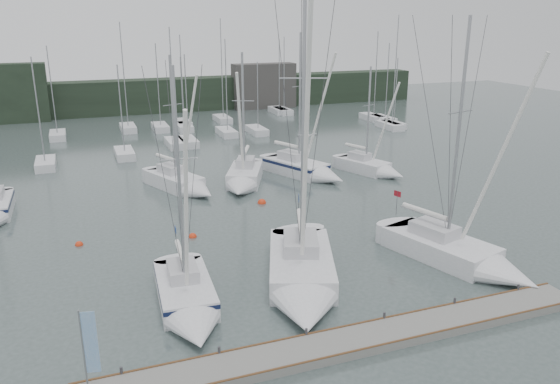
{
  "coord_description": "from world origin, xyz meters",
  "views": [
    {
      "loc": [
        -10.57,
        -23.56,
        13.92
      ],
      "look_at": [
        0.14,
        5.0,
        4.15
      ],
      "focal_mm": 35.0,
      "sensor_mm": 36.0,
      "label": 1
    }
  ],
  "objects_px": {
    "sailboat_mid_e": "(374,169)",
    "dock_banner": "(88,348)",
    "sailboat_near_left": "(189,304)",
    "sailboat_near_right": "(469,259)",
    "buoy_b": "(262,203)",
    "buoy_c": "(79,245)",
    "buoy_a": "(193,237)",
    "sailboat_mid_c": "(243,180)",
    "sailboat_near_center": "(303,283)",
    "sailboat_mid_d": "(308,170)",
    "sailboat_mid_b": "(185,185)"
  },
  "relations": [
    {
      "from": "sailboat_near_right",
      "to": "sailboat_near_center",
      "type": "bearing_deg",
      "value": 160.08
    },
    {
      "from": "sailboat_near_center",
      "to": "sailboat_mid_b",
      "type": "height_order",
      "value": "sailboat_near_center"
    },
    {
      "from": "sailboat_mid_d",
      "to": "buoy_b",
      "type": "relative_size",
      "value": 20.17
    },
    {
      "from": "buoy_a",
      "to": "buoy_c",
      "type": "bearing_deg",
      "value": 170.28
    },
    {
      "from": "sailboat_near_right",
      "to": "sailboat_mid_e",
      "type": "xyz_separation_m",
      "value": [
        4.97,
        19.53,
        -0.06
      ]
    },
    {
      "from": "sailboat_near_center",
      "to": "sailboat_near_left",
      "type": "bearing_deg",
      "value": -160.2
    },
    {
      "from": "sailboat_mid_d",
      "to": "buoy_c",
      "type": "distance_m",
      "value": 22.06
    },
    {
      "from": "sailboat_near_left",
      "to": "sailboat_near_right",
      "type": "height_order",
      "value": "sailboat_near_right"
    },
    {
      "from": "sailboat_mid_b",
      "to": "dock_banner",
      "type": "distance_m",
      "value": 26.81
    },
    {
      "from": "sailboat_mid_e",
      "to": "dock_banner",
      "type": "height_order",
      "value": "sailboat_mid_e"
    },
    {
      "from": "sailboat_near_left",
      "to": "sailboat_mid_c",
      "type": "distance_m",
      "value": 21.15
    },
    {
      "from": "sailboat_near_right",
      "to": "sailboat_mid_c",
      "type": "height_order",
      "value": "sailboat_near_right"
    },
    {
      "from": "buoy_a",
      "to": "dock_banner",
      "type": "xyz_separation_m",
      "value": [
        -6.87,
        -15.24,
        2.61
      ]
    },
    {
      "from": "sailboat_near_left",
      "to": "sailboat_mid_d",
      "type": "relative_size",
      "value": 0.94
    },
    {
      "from": "sailboat_mid_b",
      "to": "buoy_b",
      "type": "relative_size",
      "value": 17.64
    },
    {
      "from": "sailboat_mid_e",
      "to": "sailboat_mid_d",
      "type": "bearing_deg",
      "value": 146.37
    },
    {
      "from": "sailboat_mid_e",
      "to": "sailboat_mid_c",
      "type": "bearing_deg",
      "value": 156.7
    },
    {
      "from": "sailboat_near_left",
      "to": "sailboat_mid_b",
      "type": "xyz_separation_m",
      "value": [
        3.68,
        19.91,
        0.02
      ]
    },
    {
      "from": "buoy_a",
      "to": "buoy_b",
      "type": "relative_size",
      "value": 0.8
    },
    {
      "from": "sailboat_mid_d",
      "to": "sailboat_near_center",
      "type": "bearing_deg",
      "value": -137.53
    },
    {
      "from": "sailboat_mid_c",
      "to": "sailboat_mid_e",
      "type": "xyz_separation_m",
      "value": [
        12.62,
        -0.36,
        -0.1
      ]
    },
    {
      "from": "sailboat_near_right",
      "to": "sailboat_mid_e",
      "type": "bearing_deg",
      "value": 58.83
    },
    {
      "from": "sailboat_mid_e",
      "to": "dock_banner",
      "type": "distance_m",
      "value": 35.67
    },
    {
      "from": "sailboat_near_left",
      "to": "sailboat_mid_d",
      "type": "height_order",
      "value": "sailboat_mid_d"
    },
    {
      "from": "buoy_a",
      "to": "buoy_c",
      "type": "height_order",
      "value": "buoy_a"
    },
    {
      "from": "sailboat_near_left",
      "to": "sailboat_mid_b",
      "type": "bearing_deg",
      "value": 83.1
    },
    {
      "from": "sailboat_near_left",
      "to": "buoy_b",
      "type": "bearing_deg",
      "value": 62.82
    },
    {
      "from": "sailboat_near_right",
      "to": "dock_banner",
      "type": "distance_m",
      "value": 21.6
    },
    {
      "from": "buoy_b",
      "to": "buoy_c",
      "type": "relative_size",
      "value": 1.32
    },
    {
      "from": "sailboat_mid_b",
      "to": "sailboat_mid_e",
      "type": "distance_m",
      "value": 17.59
    },
    {
      "from": "sailboat_near_center",
      "to": "sailboat_mid_c",
      "type": "height_order",
      "value": "sailboat_near_center"
    },
    {
      "from": "sailboat_mid_e",
      "to": "dock_banner",
      "type": "relative_size",
      "value": 2.81
    },
    {
      "from": "sailboat_near_center",
      "to": "buoy_c",
      "type": "distance_m",
      "value": 15.53
    },
    {
      "from": "dock_banner",
      "to": "sailboat_near_left",
      "type": "bearing_deg",
      "value": 60.23
    },
    {
      "from": "sailboat_near_left",
      "to": "sailboat_mid_d",
      "type": "distance_m",
      "value": 25.26
    },
    {
      "from": "sailboat_near_center",
      "to": "buoy_b",
      "type": "height_order",
      "value": "sailboat_near_center"
    },
    {
      "from": "buoy_c",
      "to": "sailboat_mid_e",
      "type": "bearing_deg",
      "value": 16.97
    },
    {
      "from": "buoy_c",
      "to": "dock_banner",
      "type": "height_order",
      "value": "dock_banner"
    },
    {
      "from": "sailboat_near_center",
      "to": "dock_banner",
      "type": "relative_size",
      "value": 5.02
    },
    {
      "from": "sailboat_mid_e",
      "to": "sailboat_near_center",
      "type": "bearing_deg",
      "value": -150.36
    },
    {
      "from": "sailboat_near_left",
      "to": "dock_banner",
      "type": "height_order",
      "value": "sailboat_near_left"
    },
    {
      "from": "sailboat_near_right",
      "to": "sailboat_mid_d",
      "type": "xyz_separation_m",
      "value": [
        -1.18,
        20.83,
        0.05
      ]
    },
    {
      "from": "sailboat_mid_c",
      "to": "buoy_b",
      "type": "xyz_separation_m",
      "value": [
        0.14,
        -4.59,
        -0.63
      ]
    },
    {
      "from": "dock_banner",
      "to": "sailboat_mid_d",
      "type": "bearing_deg",
      "value": 63.03
    },
    {
      "from": "buoy_b",
      "to": "sailboat_near_center",
      "type": "bearing_deg",
      "value": -100.47
    },
    {
      "from": "sailboat_mid_b",
      "to": "sailboat_mid_d",
      "type": "bearing_deg",
      "value": -21.49
    },
    {
      "from": "sailboat_near_left",
      "to": "dock_banner",
      "type": "bearing_deg",
      "value": -126.72
    },
    {
      "from": "sailboat_near_left",
      "to": "dock_banner",
      "type": "xyz_separation_m",
      "value": [
        -4.66,
        -5.49,
        2.06
      ]
    },
    {
      "from": "sailboat_mid_c",
      "to": "buoy_c",
      "type": "distance_m",
      "value": 15.91
    },
    {
      "from": "sailboat_mid_b",
      "to": "buoy_b",
      "type": "bearing_deg",
      "value": -68.81
    }
  ]
}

